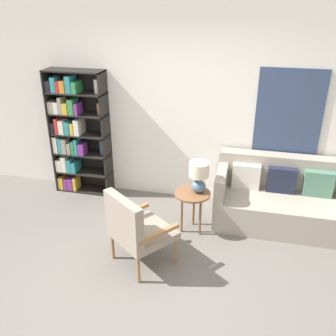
{
  "coord_description": "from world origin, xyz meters",
  "views": [
    {
      "loc": [
        0.95,
        -2.82,
        2.78
      ],
      "look_at": [
        0.04,
        1.04,
        0.9
      ],
      "focal_mm": 40.0,
      "sensor_mm": 36.0,
      "label": 1
    }
  ],
  "objects_px": {
    "side_table": "(192,198)",
    "table_lamp": "(199,175)",
    "armchair": "(134,227)",
    "couch": "(279,200)",
    "bookshelf": "(74,133)"
  },
  "relations": [
    {
      "from": "side_table",
      "to": "couch",
      "type": "bearing_deg",
      "value": 23.42
    },
    {
      "from": "armchair",
      "to": "side_table",
      "type": "bearing_deg",
      "value": 58.89
    },
    {
      "from": "side_table",
      "to": "table_lamp",
      "type": "distance_m",
      "value": 0.32
    },
    {
      "from": "armchair",
      "to": "side_table",
      "type": "distance_m",
      "value": 0.94
    },
    {
      "from": "side_table",
      "to": "table_lamp",
      "type": "xyz_separation_m",
      "value": [
        0.06,
        0.04,
        0.31
      ]
    },
    {
      "from": "armchair",
      "to": "couch",
      "type": "height_order",
      "value": "armchair"
    },
    {
      "from": "bookshelf",
      "to": "side_table",
      "type": "height_order",
      "value": "bookshelf"
    },
    {
      "from": "armchair",
      "to": "couch",
      "type": "distance_m",
      "value": 2.02
    },
    {
      "from": "couch",
      "to": "table_lamp",
      "type": "distance_m",
      "value": 1.18
    },
    {
      "from": "side_table",
      "to": "armchair",
      "type": "bearing_deg",
      "value": -121.11
    },
    {
      "from": "couch",
      "to": "armchair",
      "type": "bearing_deg",
      "value": -140.79
    },
    {
      "from": "bookshelf",
      "to": "armchair",
      "type": "relative_size",
      "value": 2.05
    },
    {
      "from": "bookshelf",
      "to": "table_lamp",
      "type": "height_order",
      "value": "bookshelf"
    },
    {
      "from": "couch",
      "to": "table_lamp",
      "type": "relative_size",
      "value": 4.12
    },
    {
      "from": "side_table",
      "to": "table_lamp",
      "type": "relative_size",
      "value": 1.39
    }
  ]
}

